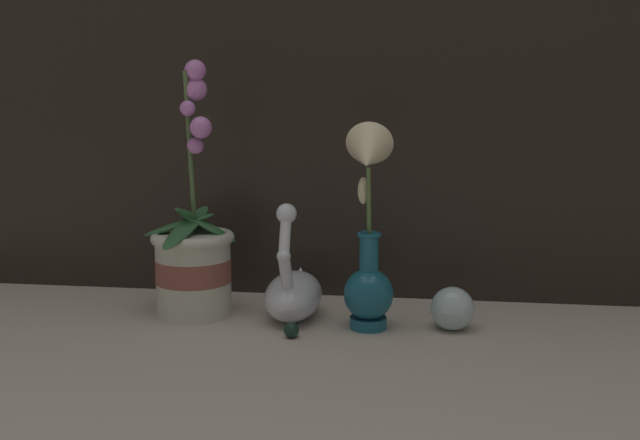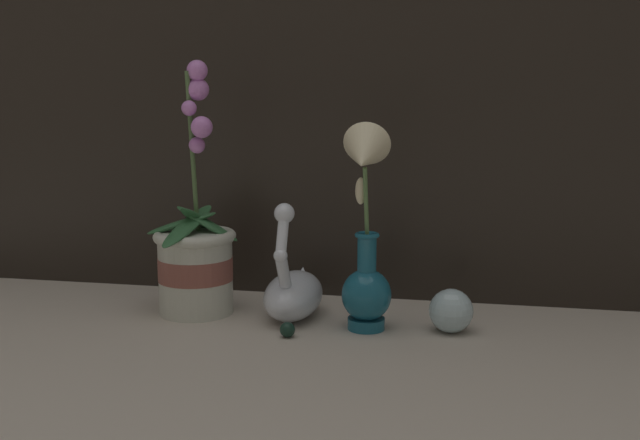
{
  "view_description": "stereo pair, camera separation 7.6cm",
  "coord_description": "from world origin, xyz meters",
  "px_view_note": "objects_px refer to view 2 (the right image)",
  "views": [
    {
      "loc": [
        0.19,
        -1.11,
        0.38
      ],
      "look_at": [
        0.01,
        0.15,
        0.17
      ],
      "focal_mm": 42.0,
      "sensor_mm": 36.0,
      "label": 1
    },
    {
      "loc": [
        0.26,
        -1.09,
        0.38
      ],
      "look_at": [
        0.01,
        0.15,
        0.17
      ],
      "focal_mm": 42.0,
      "sensor_mm": 36.0,
      "label": 2
    }
  ],
  "objects_px": {
    "orchid_potted_plant": "(196,257)",
    "glass_sphere": "(451,311)",
    "blue_vase": "(366,245)",
    "swan_figurine": "(293,291)"
  },
  "relations": [
    {
      "from": "orchid_potted_plant",
      "to": "blue_vase",
      "type": "xyz_separation_m",
      "value": [
        0.31,
        -0.05,
        0.04
      ]
    },
    {
      "from": "orchid_potted_plant",
      "to": "glass_sphere",
      "type": "height_order",
      "value": "orchid_potted_plant"
    },
    {
      "from": "blue_vase",
      "to": "glass_sphere",
      "type": "bearing_deg",
      "value": 10.81
    },
    {
      "from": "orchid_potted_plant",
      "to": "blue_vase",
      "type": "bearing_deg",
      "value": -9.37
    },
    {
      "from": "orchid_potted_plant",
      "to": "glass_sphere",
      "type": "distance_m",
      "value": 0.46
    },
    {
      "from": "swan_figurine",
      "to": "orchid_potted_plant",
      "type": "bearing_deg",
      "value": -178.93
    },
    {
      "from": "blue_vase",
      "to": "glass_sphere",
      "type": "relative_size",
      "value": 4.74
    },
    {
      "from": "swan_figurine",
      "to": "glass_sphere",
      "type": "distance_m",
      "value": 0.27
    },
    {
      "from": "swan_figurine",
      "to": "glass_sphere",
      "type": "relative_size",
      "value": 2.92
    },
    {
      "from": "swan_figurine",
      "to": "blue_vase",
      "type": "relative_size",
      "value": 0.61
    }
  ]
}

